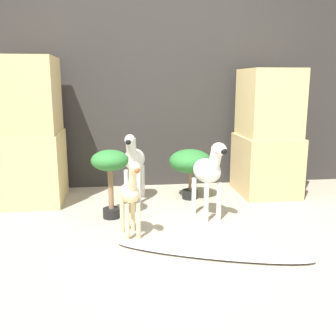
{
  "coord_description": "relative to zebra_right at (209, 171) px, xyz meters",
  "views": [
    {
      "loc": [
        -0.35,
        -2.66,
        1.16
      ],
      "look_at": [
        0.1,
        0.83,
        0.38
      ],
      "focal_mm": 42.0,
      "sensor_mm": 36.0,
      "label": 1
    }
  ],
  "objects": [
    {
      "name": "rock_pillar_left",
      "position": [
        -1.58,
        0.7,
        0.25
      ],
      "size": [
        0.57,
        0.68,
        1.38
      ],
      "color": "#D1B775",
      "rests_on": "ground_plane"
    },
    {
      "name": "surfboard",
      "position": [
        -0.14,
        -0.71,
        -0.4
      ],
      "size": [
        1.37,
        0.71,
        0.09
      ],
      "color": "silver",
      "rests_on": "ground_plane"
    },
    {
      "name": "zebra_right",
      "position": [
        0.0,
        0.0,
        0.0
      ],
      "size": [
        0.28,
        0.47,
        0.68
      ],
      "color": "silver",
      "rests_on": "ground_plane"
    },
    {
      "name": "giraffe_figurine",
      "position": [
        -0.67,
        -0.34,
        -0.07
      ],
      "size": [
        0.19,
        0.37,
        0.61
      ],
      "color": "beige",
      "rests_on": "ground_plane"
    },
    {
      "name": "ground_plane",
      "position": [
        -0.4,
        -0.51,
        -0.42
      ],
      "size": [
        14.0,
        14.0,
        0.0
      ],
      "primitive_type": "plane",
      "color": "#9E937F"
    },
    {
      "name": "wall_back",
      "position": [
        -0.4,
        1.2,
        0.68
      ],
      "size": [
        6.4,
        0.08,
        2.2
      ],
      "color": "#2D2B28",
      "rests_on": "ground_plane"
    },
    {
      "name": "rock_pillar_right",
      "position": [
        0.78,
        0.7,
        0.19
      ],
      "size": [
        0.57,
        0.68,
        1.28
      ],
      "color": "tan",
      "rests_on": "ground_plane"
    },
    {
      "name": "zebra_left",
      "position": [
        -0.61,
        0.59,
        0.0
      ],
      "size": [
        0.27,
        0.47,
        0.68
      ],
      "color": "silver",
      "rests_on": "ground_plane"
    },
    {
      "name": "potted_palm_back",
      "position": [
        -0.83,
        0.11,
        0.04
      ],
      "size": [
        0.32,
        0.32,
        0.6
      ],
      "color": "black",
      "rests_on": "ground_plane"
    },
    {
      "name": "potted_palm_front",
      "position": [
        -0.05,
        0.59,
        -0.05
      ],
      "size": [
        0.42,
        0.42,
        0.5
      ],
      "color": "black",
      "rests_on": "ground_plane"
    }
  ]
}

